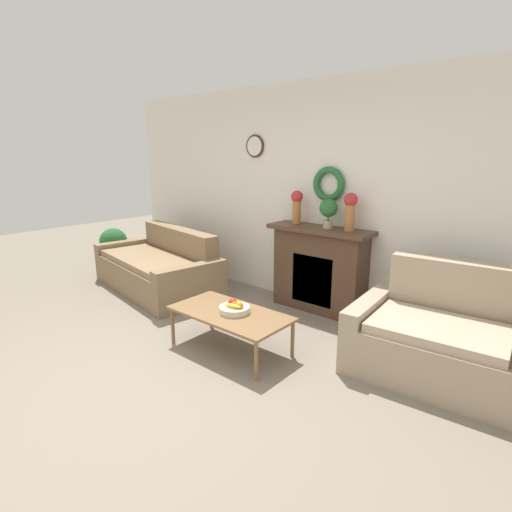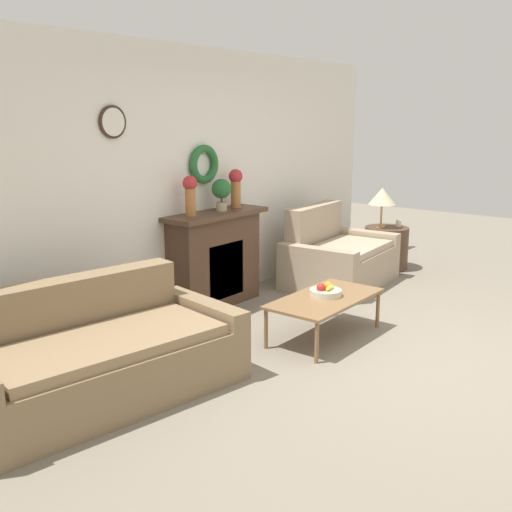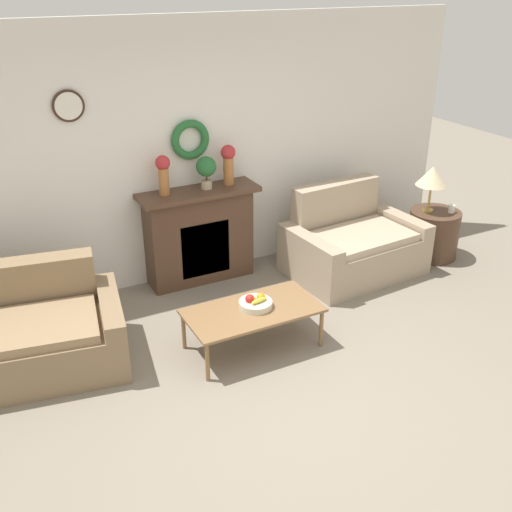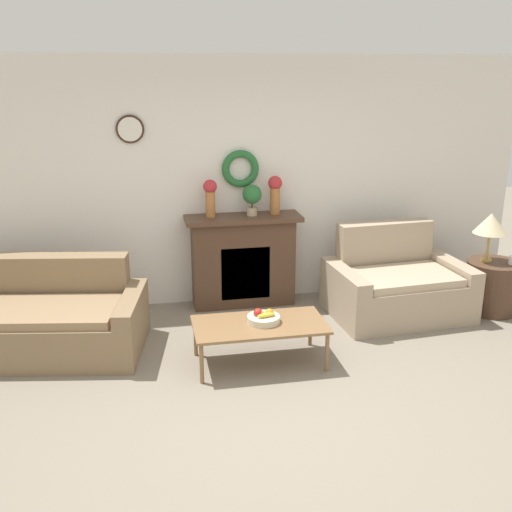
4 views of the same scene
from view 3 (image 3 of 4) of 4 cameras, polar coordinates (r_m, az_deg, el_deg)
The scene contains 12 objects.
ground_plane at distance 4.81m, azimuth 4.16°, elevation -13.95°, with size 16.00×16.00×0.00m, color gray.
wall_back at distance 6.24m, azimuth -7.72°, elevation 9.48°, with size 6.80×0.15×2.70m.
fireplace at distance 6.38m, azimuth -5.41°, elevation 2.02°, with size 1.26×0.41×1.03m.
loveseat_right at distance 6.71m, azimuth 9.12°, elevation 1.11°, with size 1.49×1.07×0.94m.
coffee_table at distance 5.25m, azimuth -0.32°, elevation -5.39°, with size 1.18×0.61×0.39m.
fruit_bowl at distance 5.24m, azimuth -0.05°, elevation -4.49°, with size 0.30×0.30×0.12m.
side_table_by_loveseat at distance 7.28m, azimuth 16.51°, elevation 2.04°, with size 0.58×0.58×0.56m.
table_lamp at distance 7.04m, azimuth 16.45°, elevation 7.28°, with size 0.36×0.36×0.53m.
mug at distance 7.19m, azimuth 18.13°, elevation 4.29°, with size 0.07×0.07×0.09m.
vase_on_mantel_left at distance 6.02m, azimuth -8.83°, elevation 7.92°, with size 0.15×0.15×0.40m.
vase_on_mantel_right at distance 6.26m, azimuth -2.66°, elevation 8.98°, with size 0.15×0.15×0.42m.
potted_plant_on_mantel at distance 6.16m, azimuth -4.77°, elevation 8.30°, with size 0.21×0.21×0.34m.
Camera 3 is at (-2.01, -3.13, 3.06)m, focal length 42.00 mm.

